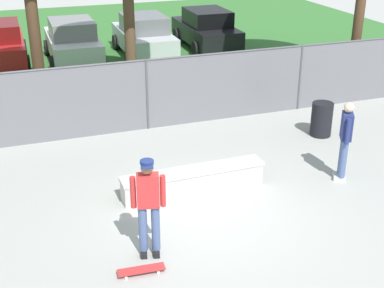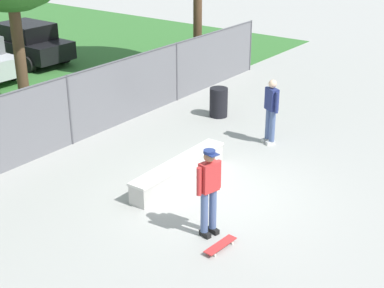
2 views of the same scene
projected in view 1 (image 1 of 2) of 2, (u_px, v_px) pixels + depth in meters
ground_plane at (211, 214)px, 10.74m from camera, size 80.00×80.00×0.00m
grass_strip at (87, 45)px, 23.72m from camera, size 30.71×20.00×0.02m
concrete_ledge at (193, 180)px, 11.51m from camera, size 3.16×0.53×0.52m
skateboarder at (148, 203)px, 9.10m from camera, size 0.59×0.36×1.84m
skateboard at (141, 270)px, 8.99m from camera, size 0.81×0.26×0.09m
chainlink_fence at (147, 92)px, 14.42m from camera, size 18.78×0.07×1.97m
car_white at (73, 41)px, 20.80m from camera, size 2.06×4.22×1.66m
car_silver at (144, 35)px, 21.68m from camera, size 2.06×4.22×1.66m
car_black at (206, 29)px, 22.85m from camera, size 2.06×4.22×1.66m
bystander at (345, 138)px, 11.73m from camera, size 0.41×0.54×1.82m
trash_bin at (322, 119)px, 14.25m from camera, size 0.56×0.56×0.91m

